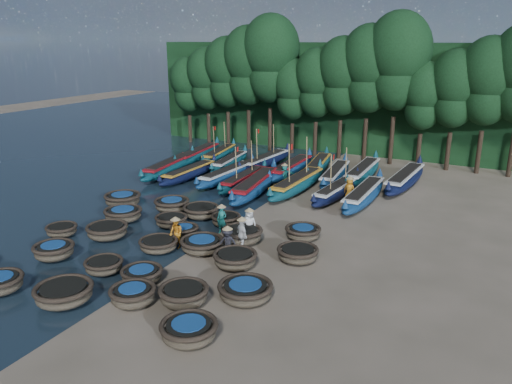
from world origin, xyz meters
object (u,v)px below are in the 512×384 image
at_px(coracle_16, 171,220).
at_px(long_boat_9, 198,154).
at_px(long_boat_10, 219,154).
at_px(fisherman_6, 349,189).
at_px(coracle_14, 235,259).
at_px(long_boat_11, 230,162).
at_px(coracle_10, 62,230).
at_px(long_boat_2, 189,173).
at_px(coracle_3, 133,295).
at_px(coracle_8, 184,295).
at_px(coracle_15, 123,214).
at_px(long_boat_6, 297,183).
at_px(long_boat_8, 364,195).
at_px(fisherman_0, 250,223).
at_px(coracle_6, 104,265).
at_px(long_boat_5, 255,185).
at_px(coracle_19, 298,254).
at_px(coracle_17, 184,231).
at_px(long_boat_15, 335,174).
at_px(long_boat_17, 405,179).
at_px(coracle_11, 107,231).
at_px(coracle_21, 172,204).
at_px(coracle_24, 303,232).
at_px(coracle_7, 142,274).
at_px(long_boat_3, 227,175).
at_px(coracle_1, 0,283).
at_px(long_boat_4, 244,180).
at_px(coracle_22, 201,211).
at_px(fisherman_2, 176,232).
at_px(coracle_2, 64,293).
at_px(long_boat_13, 291,168).
at_px(long_boat_1, 170,167).
at_px(coracle_12, 158,244).
at_px(fisherman_5, 285,174).
at_px(fisherman_3, 228,242).
at_px(coracle_9, 245,291).
at_px(coracle_23, 226,220).
at_px(fisherman_1, 222,218).
at_px(coracle_4, 189,330).
at_px(long_boat_16, 363,172).
at_px(coracle_13, 202,244).
at_px(coracle_20, 123,199).

relative_size(coracle_16, long_boat_9, 0.25).
relative_size(long_boat_10, fisherman_6, 4.04).
distance_m(coracle_14, long_boat_11, 19.07).
height_order(coracle_10, long_boat_2, long_boat_2).
distance_m(coracle_3, coracle_8, 2.06).
bearing_deg(coracle_15, long_boat_6, 56.40).
xyz_separation_m(long_boat_8, fisherman_0, (-3.81, -8.76, 0.30)).
bearing_deg(coracle_6, long_boat_5, 87.92).
bearing_deg(coracle_19, coracle_17, 179.57).
xyz_separation_m(long_boat_15, long_boat_17, (4.98, 0.96, 0.06)).
relative_size(coracle_10, coracle_16, 0.84).
height_order(coracle_11, coracle_21, coracle_21).
bearing_deg(long_boat_11, coracle_24, -52.94).
relative_size(coracle_14, long_boat_2, 0.30).
xyz_separation_m(coracle_7, long_boat_3, (-4.96, 15.79, 0.16)).
bearing_deg(coracle_1, long_boat_4, 85.28).
xyz_separation_m(coracle_22, fisherman_2, (1.33, -4.32, 0.42)).
height_order(coracle_22, long_boat_2, long_boat_2).
bearing_deg(coracle_3, long_boat_8, 74.85).
bearing_deg(coracle_2, coracle_3, 25.06).
bearing_deg(long_boat_13, long_boat_17, 4.98).
height_order(coracle_6, long_boat_1, long_boat_1).
xyz_separation_m(coracle_7, coracle_12, (-1.45, 3.03, -0.00)).
bearing_deg(fisherman_5, coracle_7, -125.86).
relative_size(coracle_14, fisherman_3, 1.30).
distance_m(coracle_17, coracle_24, 6.41).
relative_size(coracle_6, long_boat_2, 0.27).
bearing_deg(coracle_9, long_boat_9, 128.11).
distance_m(coracle_23, long_boat_4, 8.14).
distance_m(coracle_8, fisherman_1, 7.82).
distance_m(coracle_4, coracle_24, 10.65).
relative_size(coracle_11, long_boat_16, 0.29).
xyz_separation_m(coracle_2, coracle_12, (0.14, 5.94, -0.08)).
distance_m(coracle_7, long_boat_9, 23.00).
bearing_deg(fisherman_5, coracle_17, -131.35).
bearing_deg(long_boat_5, coracle_14, -75.13).
bearing_deg(coracle_4, fisherman_2, 129.02).
xyz_separation_m(coracle_13, long_boat_17, (6.68, 16.57, 0.18)).
xyz_separation_m(coracle_7, coracle_20, (-7.95, 7.69, 0.10)).
bearing_deg(coracle_15, coracle_23, 19.73).
xyz_separation_m(coracle_16, fisherman_5, (2.13, 11.03, 0.40)).
distance_m(coracle_19, coracle_24, 2.84).
bearing_deg(coracle_17, fisherman_0, 25.24).
xyz_separation_m(coracle_21, long_boat_17, (11.79, 12.18, 0.15)).
bearing_deg(coracle_9, coracle_4, -96.58).
bearing_deg(long_boat_6, coracle_24, -63.35).
bearing_deg(fisherman_2, coracle_6, -83.90).
relative_size(coracle_23, long_boat_17, 0.22).
height_order(coracle_1, long_boat_10, long_boat_10).
height_order(coracle_21, long_boat_5, long_boat_5).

